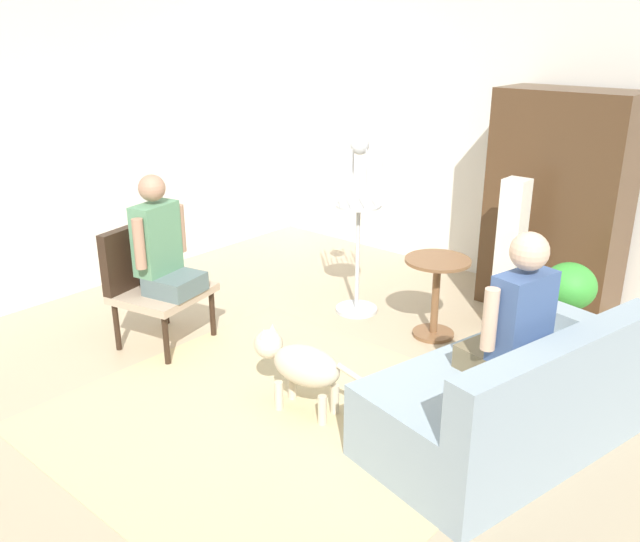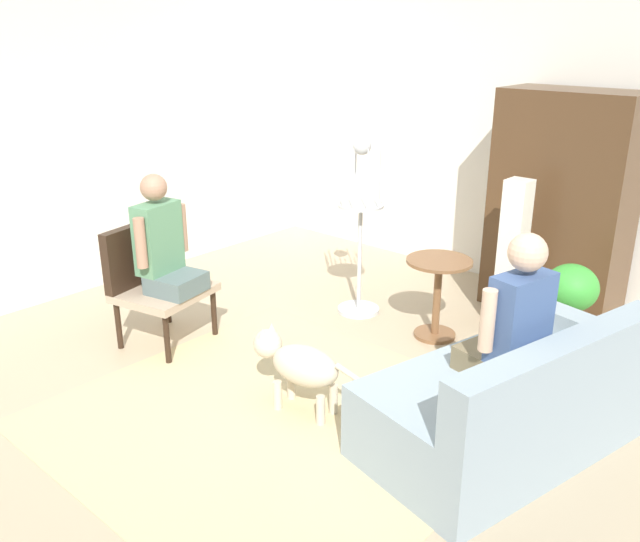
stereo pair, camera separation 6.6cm
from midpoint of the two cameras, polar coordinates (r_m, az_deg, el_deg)
ground_plane at (r=4.45m, az=-0.50°, el=-11.14°), size 6.93×6.93×0.00m
back_wall at (r=6.35m, az=17.94°, el=11.29°), size 6.38×0.12×2.86m
left_wall at (r=6.38m, az=-19.00°, el=11.22°), size 0.12×6.36×2.86m
area_rug at (r=4.28m, az=-3.36°, el=-12.48°), size 2.57×2.45×0.01m
couch at (r=4.02m, az=16.50°, el=-10.73°), size 1.24×1.78×0.82m
armchair at (r=5.23m, az=-13.91°, el=-0.34°), size 0.70×0.75×0.91m
person_on_couch at (r=3.79m, az=16.74°, el=-4.07°), size 0.47×0.50×0.86m
person_on_armchair at (r=5.05m, az=-12.95°, el=2.23°), size 0.48×0.51×0.88m
round_end_table at (r=5.23m, az=10.41°, el=-1.52°), size 0.51×0.51×0.65m
dog at (r=4.22m, az=-1.40°, el=-7.94°), size 0.78×0.32×0.53m
bird_cage_stand at (r=5.51m, az=3.81°, el=3.68°), size 0.38×0.38×1.50m
potted_plant at (r=5.11m, az=20.89°, el=-2.98°), size 0.38×0.38×0.74m
column_lamp at (r=5.43m, az=16.47°, el=1.10°), size 0.20×0.20×1.23m
armoire_cabinet at (r=5.88m, az=20.30°, el=5.34°), size 1.08×0.56×1.86m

